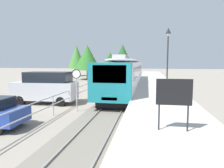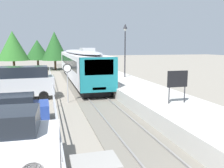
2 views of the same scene
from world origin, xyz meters
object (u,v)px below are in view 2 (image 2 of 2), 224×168
at_px(platform_lamp_mid_platform, 125,40).
at_px(parked_hatchback_blue, 10,109).
at_px(commuter_train, 80,63).
at_px(platform_notice_board, 177,80).
at_px(parked_van_silver, 22,83).
at_px(speed_limit_sign, 67,73).

relative_size(platform_lamp_mid_platform, parked_hatchback_blue, 1.33).
xyz_separation_m(commuter_train, parked_hatchback_blue, (-5.54, -13.94, -1.36)).
bearing_deg(commuter_train, platform_lamp_mid_platform, -43.83).
bearing_deg(platform_lamp_mid_platform, parked_hatchback_blue, -133.80).
bearing_deg(platform_notice_board, parked_van_silver, 139.34).
bearing_deg(parked_hatchback_blue, speed_limit_sign, 50.50).
xyz_separation_m(platform_notice_board, parked_van_silver, (-8.75, 7.52, -0.89)).
bearing_deg(speed_limit_sign, parked_van_silver, 147.99).
bearing_deg(parked_van_silver, platform_lamp_mid_platform, 22.54).
xyz_separation_m(speed_limit_sign, parked_hatchback_blue, (-3.30, -4.00, -1.33)).
distance_m(platform_notice_board, speed_limit_sign, 7.74).
height_order(speed_limit_sign, parked_hatchback_blue, speed_limit_sign).
xyz_separation_m(commuter_train, platform_lamp_mid_platform, (4.07, -3.91, 2.47)).
relative_size(platform_notice_board, speed_limit_sign, 0.64).
height_order(commuter_train, platform_notice_board, commuter_train).
bearing_deg(commuter_train, platform_notice_board, -78.16).
xyz_separation_m(platform_lamp_mid_platform, speed_limit_sign, (-6.32, -6.03, -2.50)).
distance_m(platform_lamp_mid_platform, speed_limit_sign, 9.09).
distance_m(platform_notice_board, parked_van_silver, 11.57).
relative_size(commuter_train, parked_hatchback_blue, 5.13).
bearing_deg(platform_lamp_mid_platform, parked_van_silver, -157.46).
bearing_deg(speed_limit_sign, parked_hatchback_blue, -129.50).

